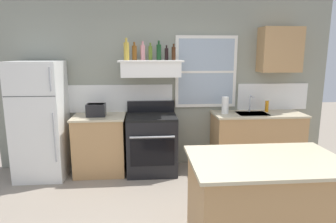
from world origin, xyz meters
name	(u,v)px	position (x,y,z in m)	size (l,w,h in m)	color
back_wall	(168,84)	(0.03, 2.23, 1.35)	(5.40, 0.11, 2.70)	gray
refrigerator	(40,120)	(-1.90, 1.84, 0.87)	(0.70, 0.72, 1.74)	white
counter_left_of_stove	(100,144)	(-1.05, 1.90, 0.46)	(0.79, 0.63, 0.91)	tan
toaster	(96,110)	(-1.08, 1.87, 1.01)	(0.30, 0.20, 0.19)	black
stove_range	(152,143)	(-0.25, 1.86, 0.46)	(0.76, 0.69, 1.09)	black
range_hood_shelf	(151,68)	(-0.25, 1.96, 1.62)	(0.96, 0.52, 0.24)	white
bottle_champagne_gold_foil	(126,51)	(-0.61, 1.92, 1.88)	(0.08, 0.08, 0.32)	#B29333
bottle_amber_wine	(134,53)	(-0.49, 1.98, 1.86)	(0.07, 0.07, 0.27)	brown
bottle_rose_pink	(143,52)	(-0.37, 2.01, 1.86)	(0.07, 0.07, 0.28)	#C67F84
bottle_olive_oil_square	(150,53)	(-0.25, 1.98, 1.85)	(0.06, 0.06, 0.26)	#4C601E
bottle_dark_green_wine	(159,52)	(-0.13, 1.97, 1.87)	(0.07, 0.07, 0.29)	#143819
bottle_balsamic_dark	(167,54)	(-0.01, 1.97, 1.84)	(0.06, 0.06, 0.22)	black
bottle_brown_stout	(174,53)	(0.10, 1.95, 1.85)	(0.06, 0.06, 0.24)	#381E0F
counter_right_with_sink	(256,140)	(1.45, 1.90, 0.46)	(1.43, 0.63, 0.91)	tan
sink_faucet	(250,101)	(1.35, 2.00, 1.08)	(0.03, 0.17, 0.28)	silver
paper_towel_roll	(225,105)	(0.91, 1.90, 1.04)	(0.11, 0.11, 0.27)	white
dish_soap_bottle	(267,106)	(1.63, 2.00, 1.00)	(0.06, 0.06, 0.18)	orange
kitchen_island	(264,205)	(0.74, -0.12, 0.46)	(1.40, 0.90, 0.91)	tan
upper_cabinet_right	(280,50)	(1.80, 2.04, 1.90)	(0.64, 0.32, 0.70)	tan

